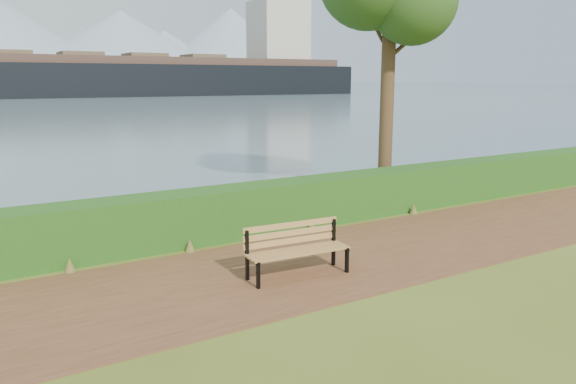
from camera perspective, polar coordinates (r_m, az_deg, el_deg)
ground at (r=9.28m, az=1.30°, el=-8.26°), size 140.00×140.00×0.00m
path at (r=9.51m, az=0.31°, el=-7.71°), size 40.00×3.40×0.01m
hedge at (r=11.31m, az=-5.89°, el=-2.05°), size 32.00×0.85×1.00m
bench at (r=9.05m, az=0.77°, el=-5.49°), size 1.74×0.63×0.85m
cargo_ship at (r=110.60m, az=-11.44°, el=11.44°), size 79.45×14.92×24.01m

